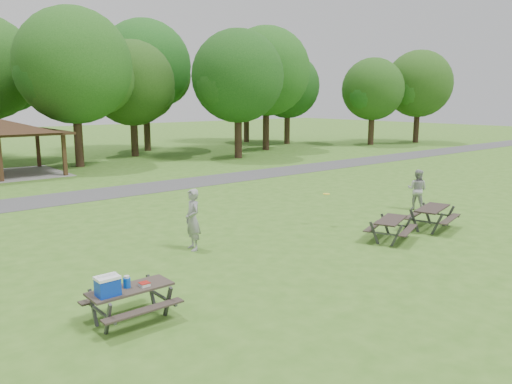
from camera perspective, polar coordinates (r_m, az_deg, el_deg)
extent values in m
plane|color=#3D6E1F|center=(15.77, 6.53, -7.16)|extent=(160.00, 160.00, 0.00)
cube|color=#434345|center=(27.10, -15.28, 0.08)|extent=(120.00, 3.20, 0.02)
cube|color=#372214|center=(32.59, -27.21, 3.30)|extent=(0.22, 0.22, 2.60)
cube|color=#372414|center=(33.56, -21.05, 3.94)|extent=(0.22, 0.22, 2.60)
cube|color=#331F12|center=(38.70, -23.64, 4.56)|extent=(0.22, 0.22, 2.60)
cylinder|color=#332016|center=(37.73, -19.63, 5.79)|extent=(0.60, 0.60, 4.02)
sphere|color=#1B4B15|center=(37.70, -20.12, 13.39)|extent=(8.00, 8.00, 8.00)
sphere|color=#1E4814|center=(38.59, -17.62, 12.27)|extent=(5.20, 5.20, 5.20)
sphere|color=#154714|center=(36.96, -22.33, 12.38)|extent=(4.80, 4.80, 4.80)
cylinder|color=black|center=(43.31, -13.73, 6.25)|extent=(0.60, 0.60, 3.43)
sphere|color=#1B4012|center=(43.22, -13.99, 12.00)|extent=(7.00, 7.00, 7.00)
sphere|color=#1A4012|center=(44.18, -12.25, 11.12)|extent=(4.55, 4.55, 4.55)
sphere|color=#144614|center=(42.43, -15.57, 11.24)|extent=(4.20, 4.20, 4.20)
cylinder|color=black|center=(40.92, -2.05, 6.56)|extent=(0.60, 0.60, 3.78)
sphere|color=#134012|center=(40.85, -2.09, 13.10)|extent=(7.40, 7.40, 7.40)
sphere|color=#1B4814|center=(42.10, -0.50, 12.02)|extent=(4.81, 4.81, 4.81)
sphere|color=#154012|center=(39.79, -3.64, 12.35)|extent=(4.44, 4.44, 4.44)
cylinder|color=black|center=(47.40, 1.15, 7.37)|extent=(0.60, 0.60, 4.20)
sphere|color=#184B15|center=(47.38, 1.17, 13.63)|extent=(8.20, 8.20, 8.20)
sphere|color=#1C4614|center=(48.79, 2.61, 12.57)|extent=(5.33, 5.33, 5.33)
sphere|color=#1C4413|center=(46.15, -0.25, 12.95)|extent=(4.92, 4.92, 4.92)
cylinder|color=#312115|center=(54.02, 3.57, 7.42)|extent=(0.60, 0.60, 3.57)
sphere|color=#123F12|center=(53.95, 3.62, 12.02)|extent=(6.80, 6.80, 6.80)
sphere|color=#1A4213|center=(55.21, 4.58, 11.27)|extent=(4.42, 4.42, 4.42)
sphere|color=#1D4D16|center=(52.87, 2.67, 11.51)|extent=(4.08, 4.08, 4.08)
cylinder|color=#2F1F15|center=(54.11, 13.02, 7.06)|extent=(0.60, 0.60, 3.36)
sphere|color=#1B4413|center=(54.03, 13.21, 11.38)|extent=(6.40, 6.40, 6.40)
sphere|color=#1A4112|center=(55.35, 13.85, 10.67)|extent=(4.16, 4.16, 4.16)
sphere|color=#154714|center=(52.89, 12.50, 10.91)|extent=(3.84, 3.84, 3.84)
sphere|color=#144313|center=(44.97, -26.40, 11.51)|extent=(5.20, 5.20, 5.20)
cylinder|color=black|center=(47.74, -12.36, 7.36)|extent=(0.60, 0.60, 4.55)
sphere|color=#154A16|center=(47.76, -12.63, 13.87)|extent=(8.40, 8.40, 8.40)
sphere|color=#1B4213|center=(48.88, -10.73, 12.88)|extent=(5.46, 5.46, 5.46)
sphere|color=#184C15|center=(46.80, -14.36, 13.10)|extent=(5.04, 5.04, 5.04)
cylinder|color=black|center=(56.10, -1.11, 7.92)|extent=(0.60, 0.60, 4.27)
sphere|color=#1F4A15|center=(56.09, -1.13, 13.16)|extent=(8.00, 8.00, 8.00)
sphere|color=#173F12|center=(57.43, 0.12, 12.31)|extent=(5.20, 5.20, 5.20)
sphere|color=#134012|center=(54.93, -2.33, 12.58)|extent=(4.80, 4.80, 4.80)
cylinder|color=black|center=(58.15, 17.85, 7.21)|extent=(0.60, 0.60, 3.67)
sphere|color=#1D4413|center=(58.09, 18.11, 11.68)|extent=(7.20, 7.20, 7.20)
sphere|color=#193F12|center=(59.60, 18.67, 10.92)|extent=(4.68, 4.68, 4.68)
sphere|color=#1D4E16|center=(56.76, 17.45, 11.21)|extent=(4.32, 4.32, 4.32)
cube|color=#332A25|center=(11.35, -14.17, -10.67)|extent=(1.82, 0.74, 0.05)
cube|color=#2E2621|center=(10.97, -12.69, -13.07)|extent=(1.81, 0.28, 0.04)
cube|color=#2E2721|center=(11.97, -15.39, -11.14)|extent=(1.81, 0.28, 0.04)
cube|color=#444447|center=(10.91, -16.56, -13.79)|extent=(0.06, 0.38, 0.79)
cube|color=#3D3D3F|center=(11.56, -18.11, -12.46)|extent=(0.06, 0.38, 0.79)
cube|color=#414144|center=(11.22, -17.37, -12.97)|extent=(0.07, 1.47, 0.05)
cube|color=#39393B|center=(11.48, -10.04, -12.25)|extent=(0.06, 0.38, 0.79)
cube|color=#3E3E40|center=(12.09, -11.88, -11.10)|extent=(0.06, 0.38, 0.79)
cube|color=#444447|center=(11.77, -10.99, -11.53)|extent=(0.07, 1.47, 0.05)
cube|color=#0C32B8|center=(10.99, -16.59, -10.39)|extent=(0.46, 0.34, 0.36)
cube|color=white|center=(10.92, -16.65, -9.36)|extent=(0.48, 0.36, 0.06)
cylinder|color=white|center=(10.89, -16.67, -9.02)|extent=(0.40, 0.03, 0.03)
cylinder|color=blue|center=(11.33, -14.55, -10.01)|extent=(0.17, 0.17, 0.22)
cylinder|color=silver|center=(11.28, -14.58, -9.37)|extent=(0.13, 0.13, 0.05)
cube|color=silver|center=(11.35, -12.63, -10.29)|extent=(0.20, 0.20, 0.07)
cube|color=#A51712|center=(11.33, -12.64, -10.09)|extent=(0.21, 0.21, 0.01)
cube|color=#2A221E|center=(17.68, 15.19, -3.09)|extent=(1.90, 1.29, 0.05)
cube|color=#2E2521|center=(17.62, 16.98, -4.20)|extent=(1.74, 0.87, 0.04)
cube|color=#2F2822|center=(17.89, 13.33, -3.80)|extent=(1.74, 0.87, 0.04)
cube|color=#414143|center=(17.04, 15.76, -4.88)|extent=(0.19, 0.37, 0.77)
cube|color=#3B3B3D|center=(17.22, 13.37, -4.60)|extent=(0.19, 0.37, 0.77)
cube|color=#454547|center=(17.12, 14.56, -4.65)|extent=(0.57, 1.36, 0.05)
cube|color=#454548|center=(18.33, 16.79, -3.85)|extent=(0.19, 0.37, 0.77)
cube|color=#3A3B3D|center=(18.49, 14.55, -3.60)|extent=(0.19, 0.37, 0.77)
cube|color=#424245|center=(18.40, 15.67, -3.64)|extent=(0.57, 1.36, 0.05)
cube|color=black|center=(19.64, 19.52, -1.75)|extent=(2.09, 1.25, 0.05)
cube|color=#2D2620|center=(19.55, 21.28, -2.89)|extent=(1.96, 0.77, 0.04)
cube|color=#322924|center=(19.89, 17.68, -2.44)|extent=(1.96, 0.77, 0.04)
cube|color=#3A3A3C|center=(18.91, 20.00, -3.48)|extent=(0.17, 0.41, 0.85)
cube|color=#39393B|center=(19.13, 17.64, -3.17)|extent=(0.17, 0.41, 0.85)
cube|color=#3A3A3C|center=(19.01, 18.82, -3.23)|extent=(0.47, 1.55, 0.05)
cube|color=#454548|center=(20.33, 21.15, -2.59)|extent=(0.17, 0.41, 0.85)
cube|color=#3E3E41|center=(20.54, 18.95, -2.32)|extent=(0.17, 0.41, 0.85)
cube|color=#3D3D3F|center=(20.43, 20.05, -2.37)|extent=(0.47, 1.55, 0.05)
cylinder|color=yellow|center=(19.09, 8.05, -0.22)|extent=(0.30, 0.30, 0.02)
imported|color=gray|center=(16.07, -7.25, -3.15)|extent=(0.59, 0.80, 1.99)
imported|color=#A9A9AB|center=(22.91, 17.95, 0.27)|extent=(0.89, 1.02, 1.77)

